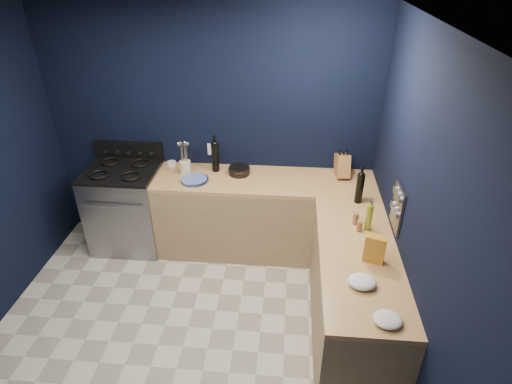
# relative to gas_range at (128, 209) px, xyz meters

# --- Properties ---
(floor) EXTENTS (3.50, 3.50, 0.02)m
(floor) POSITION_rel_gas_range_xyz_m (0.93, -1.42, -0.47)
(floor) COLOR beige
(floor) RESTS_ON ground
(ceiling) EXTENTS (3.50, 3.50, 0.02)m
(ceiling) POSITION_rel_gas_range_xyz_m (0.93, -1.42, 2.15)
(ceiling) COLOR silver
(ceiling) RESTS_ON ground
(wall_back) EXTENTS (3.50, 0.02, 2.60)m
(wall_back) POSITION_rel_gas_range_xyz_m (0.93, 0.34, 0.84)
(wall_back) COLOR black
(wall_back) RESTS_ON ground
(wall_right) EXTENTS (0.02, 3.50, 2.60)m
(wall_right) POSITION_rel_gas_range_xyz_m (2.69, -1.42, 0.84)
(wall_right) COLOR black
(wall_right) RESTS_ON ground
(cab_back) EXTENTS (2.30, 0.63, 0.86)m
(cab_back) POSITION_rel_gas_range_xyz_m (1.53, 0.02, -0.03)
(cab_back) COLOR #A2855E
(cab_back) RESTS_ON floor
(top_back) EXTENTS (2.30, 0.63, 0.04)m
(top_back) POSITION_rel_gas_range_xyz_m (1.53, 0.02, 0.42)
(top_back) COLOR #9A6631
(top_back) RESTS_ON cab_back
(cab_right) EXTENTS (0.63, 1.67, 0.86)m
(cab_right) POSITION_rel_gas_range_xyz_m (2.37, -1.13, -0.03)
(cab_right) COLOR #A2855E
(cab_right) RESTS_ON floor
(top_right) EXTENTS (0.63, 1.67, 0.04)m
(top_right) POSITION_rel_gas_range_xyz_m (2.37, -1.13, 0.42)
(top_right) COLOR #9A6631
(top_right) RESTS_ON cab_right
(gas_range) EXTENTS (0.76, 0.66, 0.92)m
(gas_range) POSITION_rel_gas_range_xyz_m (0.00, 0.00, 0.00)
(gas_range) COLOR gray
(gas_range) RESTS_ON floor
(oven_door) EXTENTS (0.59, 0.02, 0.42)m
(oven_door) POSITION_rel_gas_range_xyz_m (0.00, -0.32, -0.01)
(oven_door) COLOR black
(oven_door) RESTS_ON gas_range
(cooktop) EXTENTS (0.76, 0.66, 0.03)m
(cooktop) POSITION_rel_gas_range_xyz_m (0.00, 0.00, 0.48)
(cooktop) COLOR black
(cooktop) RESTS_ON gas_range
(backguard) EXTENTS (0.76, 0.06, 0.20)m
(backguard) POSITION_rel_gas_range_xyz_m (0.00, 0.30, 0.58)
(backguard) COLOR black
(backguard) RESTS_ON gas_range
(spice_panel) EXTENTS (0.02, 0.28, 0.38)m
(spice_panel) POSITION_rel_gas_range_xyz_m (2.67, -0.87, 0.72)
(spice_panel) COLOR gray
(spice_panel) RESTS_ON wall_right
(wall_outlet) EXTENTS (0.09, 0.02, 0.13)m
(wall_outlet) POSITION_rel_gas_range_xyz_m (0.93, 0.32, 0.62)
(wall_outlet) COLOR white
(wall_outlet) RESTS_ON wall_back
(plate_stack) EXTENTS (0.33, 0.33, 0.03)m
(plate_stack) POSITION_rel_gas_range_xyz_m (0.81, -0.09, 0.46)
(plate_stack) COLOR #466CAA
(plate_stack) RESTS_ON top_back
(ramekin) EXTENTS (0.10, 0.10, 0.04)m
(ramekin) POSITION_rel_gas_range_xyz_m (0.48, 0.26, 0.46)
(ramekin) COLOR white
(ramekin) RESTS_ON top_back
(utensil_crock) EXTENTS (0.15, 0.15, 0.15)m
(utensil_crock) POSITION_rel_gas_range_xyz_m (0.68, 0.07, 0.51)
(utensil_crock) COLOR #F0EFC0
(utensil_crock) RESTS_ON top_back
(wine_bottle_back) EXTENTS (0.09, 0.09, 0.32)m
(wine_bottle_back) POSITION_rel_gas_range_xyz_m (0.99, 0.17, 0.60)
(wine_bottle_back) COLOR black
(wine_bottle_back) RESTS_ON top_back
(lemon_basket) EXTENTS (0.29, 0.29, 0.08)m
(lemon_basket) POSITION_rel_gas_range_xyz_m (1.25, 0.11, 0.48)
(lemon_basket) COLOR black
(lemon_basket) RESTS_ON top_back
(knife_block) EXTENTS (0.16, 0.29, 0.29)m
(knife_block) POSITION_rel_gas_range_xyz_m (2.33, 0.17, 0.56)
(knife_block) COLOR #9A6A3A
(knife_block) RESTS_ON top_back
(wine_bottle_right) EXTENTS (0.09, 0.09, 0.29)m
(wine_bottle_right) POSITION_rel_gas_range_xyz_m (2.44, -0.35, 0.59)
(wine_bottle_right) COLOR black
(wine_bottle_right) RESTS_ON top_right
(oil_bottle) EXTENTS (0.07, 0.07, 0.25)m
(oil_bottle) POSITION_rel_gas_range_xyz_m (2.47, -0.80, 0.56)
(oil_bottle) COLOR olive
(oil_bottle) RESTS_ON top_right
(spice_jar_near) EXTENTS (0.06, 0.06, 0.11)m
(spice_jar_near) POSITION_rel_gas_range_xyz_m (2.38, -0.72, 0.49)
(spice_jar_near) COLOR olive
(spice_jar_near) RESTS_ON top_right
(spice_jar_far) EXTENTS (0.05, 0.05, 0.09)m
(spice_jar_far) POSITION_rel_gas_range_xyz_m (2.40, -0.82, 0.49)
(spice_jar_far) COLOR olive
(spice_jar_far) RESTS_ON top_right
(crouton_bag) EXTENTS (0.17, 0.12, 0.23)m
(crouton_bag) POSITION_rel_gas_range_xyz_m (2.46, -1.22, 0.56)
(crouton_bag) COLOR #BF4528
(crouton_bag) RESTS_ON top_right
(towel_front) EXTENTS (0.25, 0.23, 0.07)m
(towel_front) POSITION_rel_gas_range_xyz_m (2.33, -1.50, 0.48)
(towel_front) COLOR white
(towel_front) RESTS_ON top_right
(towel_end) EXTENTS (0.21, 0.20, 0.06)m
(towel_end) POSITION_rel_gas_range_xyz_m (2.45, -1.83, 0.47)
(towel_end) COLOR white
(towel_end) RESTS_ON top_right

